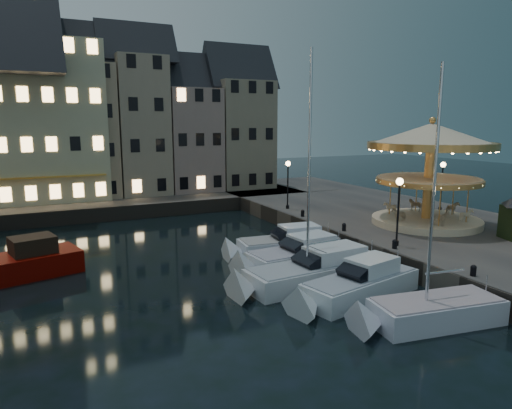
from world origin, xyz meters
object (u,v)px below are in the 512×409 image
motorboat_a (425,314)px  bollard_b (395,244)px  carousel (430,154)px  motorboat_b (356,287)px  streetlamp_b (399,202)px  streetlamp_c (288,178)px  bollard_a (473,270)px  bollard_c (344,227)px  motorboat_d (295,258)px  streetlamp_d (442,179)px  motorboat_e (283,246)px  motorboat_c (314,272)px  red_fishing_boat (9,267)px  bollard_d (303,213)px

motorboat_a → bollard_b: bearing=57.5°
bollard_b → carousel: bearing=31.3°
motorboat_b → streetlamp_b: bearing=30.5°
streetlamp_c → bollard_b: bearing=-92.5°
streetlamp_c → bollard_a: streetlamp_c is taller
bollard_c → carousel: (6.77, -0.89, 4.86)m
bollard_b → motorboat_a: bearing=-122.5°
bollard_a → carousel: (6.77, 9.61, 4.86)m
motorboat_d → carousel: size_ratio=0.86×
streetlamp_b → carousel: 7.55m
bollard_a → motorboat_b: (-5.05, 2.67, -0.96)m
streetlamp_c → streetlamp_d: bearing=-29.9°
streetlamp_c → motorboat_b: streetlamp_c is taller
bollard_b → motorboat_d: size_ratio=0.07×
streetlamp_b → motorboat_e: streetlamp_b is taller
bollard_a → bollard_c: bearing=90.0°
streetlamp_c → motorboat_a: 21.39m
motorboat_a → motorboat_e: bearing=91.7°
streetlamp_b → motorboat_b: streetlamp_b is taller
streetlamp_c → bollard_b: 14.22m
streetlamp_c → streetlamp_d: 13.04m
bollard_b → carousel: (6.77, 4.11, 4.86)m
streetlamp_d → bollard_a: bearing=-132.5°
bollard_c → motorboat_c: motorboat_c is taller
bollard_b → motorboat_c: 5.81m
streetlamp_b → bollard_b: streetlamp_b is taller
bollard_b → red_fishing_boat: red_fishing_boat is taller
streetlamp_b → motorboat_d: 7.11m
streetlamp_c → motorboat_e: streetlamp_c is taller
bollard_b → motorboat_c: size_ratio=0.04×
bollard_d → red_fishing_boat: red_fishing_boat is taller
streetlamp_b → motorboat_c: motorboat_c is taller
bollard_d → motorboat_a: size_ratio=0.05×
bollard_a → motorboat_e: (-4.55, 11.08, -0.96)m
streetlamp_c → bollard_c: bearing=-93.8°
motorboat_c → carousel: (12.50, 4.17, 5.78)m
streetlamp_b → bollard_c: streetlamp_b is taller
bollard_b → streetlamp_d: bearing=32.2°
motorboat_a → motorboat_e: (-0.37, 12.14, 0.10)m
motorboat_d → red_fishing_boat: red_fishing_boat is taller
bollard_a → bollard_d: bearing=90.0°
bollard_d → bollard_b: bearing=-90.0°
bollard_a → bollard_d: size_ratio=1.00×
motorboat_b → motorboat_e: 8.43m
bollard_a → motorboat_a: 4.44m
streetlamp_d → bollard_a: (-11.90, -13.00, -2.41)m
streetlamp_b → bollard_b: size_ratio=7.32×
red_fishing_boat → bollard_d: bearing=6.8°
bollard_a → red_fishing_boat: (-20.78, 13.51, -0.90)m
bollard_a → bollard_b: (0.00, 5.50, 0.00)m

